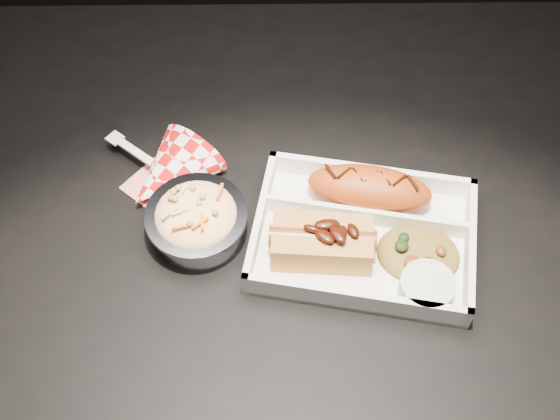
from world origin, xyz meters
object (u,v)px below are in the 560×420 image
object	(u,v)px
foil_coleslaw_cup	(197,219)
napkin_fork	(167,175)
dining_table	(298,260)
hotdog	(322,241)
food_tray	(363,238)
fried_pastry	(369,189)

from	to	relation	value
foil_coleslaw_cup	napkin_fork	xyz separation A→B (m)	(-0.04, 0.07, -0.01)
foil_coleslaw_cup	dining_table	bearing A→B (deg)	6.95
hotdog	foil_coleslaw_cup	bearing A→B (deg)	171.17
dining_table	food_tray	distance (m)	0.13
hotdog	foil_coleslaw_cup	distance (m)	0.15
food_tray	fried_pastry	size ratio (longest dim) A/B	1.88
food_tray	foil_coleslaw_cup	distance (m)	0.19
food_tray	fried_pastry	bearing A→B (deg)	90.00
hotdog	napkin_fork	world-z (taller)	napkin_fork
food_tray	foil_coleslaw_cup	xyz separation A→B (m)	(-0.19, 0.02, 0.02)
foil_coleslaw_cup	hotdog	bearing A→B (deg)	-13.01
dining_table	fried_pastry	world-z (taller)	fried_pastry
hotdog	napkin_fork	size ratio (longest dim) A/B	0.74
dining_table	food_tray	xyz separation A→B (m)	(0.07, -0.03, 0.10)
dining_table	napkin_fork	xyz separation A→B (m)	(-0.16, 0.06, 0.11)
fried_pastry	foil_coleslaw_cup	xyz separation A→B (m)	(-0.20, -0.04, -0.00)
foil_coleslaw_cup	napkin_fork	size ratio (longest dim) A/B	0.72
dining_table	hotdog	world-z (taller)	hotdog
food_tray	hotdog	bearing A→B (deg)	-149.23
dining_table	foil_coleslaw_cup	xyz separation A→B (m)	(-0.12, -0.01, 0.12)
food_tray	fried_pastry	world-z (taller)	fried_pastry
fried_pastry	hotdog	size ratio (longest dim) A/B	1.22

